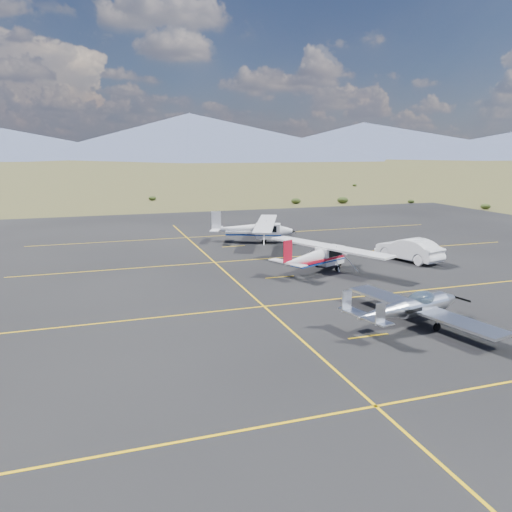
{
  "coord_description": "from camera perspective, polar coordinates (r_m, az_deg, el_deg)",
  "views": [
    {
      "loc": [
        -14.31,
        -21.77,
        8.16
      ],
      "look_at": [
        -4.74,
        7.15,
        1.6
      ],
      "focal_mm": 35.0,
      "sensor_mm": 36.0,
      "label": 1
    }
  ],
  "objects": [
    {
      "name": "aircraft_plain",
      "position": [
        44.19,
        -0.28,
        3.12
      ],
      "size": [
        7.8,
        10.52,
        2.74
      ],
      "rotation": [
        0.0,
        0.0,
        -0.4
      ],
      "color": "white",
      "rests_on": "apron"
    },
    {
      "name": "aircraft_low_wing",
      "position": [
        24.57,
        17.33,
        -5.59
      ],
      "size": [
        6.38,
        8.75,
        1.89
      ],
      "rotation": [
        0.0,
        0.0,
        0.22
      ],
      "color": "silver",
      "rests_on": "apron"
    },
    {
      "name": "aircraft_cessna",
      "position": [
        33.94,
        7.19,
        0.08
      ],
      "size": [
        7.24,
        9.56,
        2.51
      ],
      "rotation": [
        0.0,
        0.0,
        0.43
      ],
      "color": "silver",
      "rests_on": "apron"
    },
    {
      "name": "apron",
      "position": [
        33.15,
        7.89,
        -2.21
      ],
      "size": [
        72.0,
        72.0,
        0.02
      ],
      "primitive_type": "cube",
      "color": "black",
      "rests_on": "ground"
    },
    {
      "name": "sedan",
      "position": [
        38.7,
        17.07,
        0.74
      ],
      "size": [
        3.15,
        5.44,
        1.7
      ],
      "primitive_type": "imported",
      "rotation": [
        0.0,
        0.0,
        3.42
      ],
      "color": "white",
      "rests_on": "apron"
    },
    {
      "name": "ground",
      "position": [
        27.3,
        14.38,
        -5.63
      ],
      "size": [
        1600.0,
        1600.0,
        0.0
      ],
      "primitive_type": "plane",
      "color": "#383D1C",
      "rests_on": "ground"
    }
  ]
}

